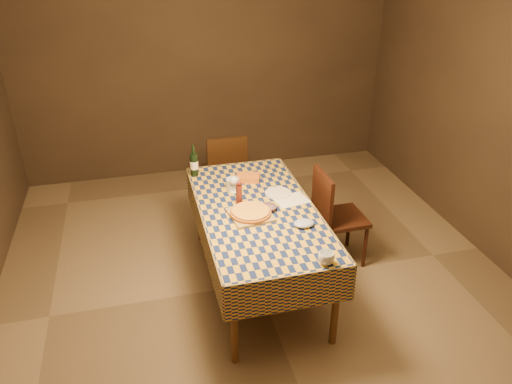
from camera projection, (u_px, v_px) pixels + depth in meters
room at (258, 143)px, 3.82m from camera, size 5.00×5.10×2.70m
dining_table at (257, 217)px, 4.13m from camera, size 0.94×1.84×0.77m
cutting_board at (251, 215)px, 3.98m from camera, size 0.36×0.36×0.02m
pizza at (251, 212)px, 3.97m from camera, size 0.35×0.35×0.03m
pepper_mill at (239, 194)px, 4.10m from camera, size 0.06×0.06×0.22m
bowl at (269, 208)px, 4.06m from camera, size 0.17×0.17×0.04m
wine_glass at (234, 181)px, 4.29m from camera, size 0.08×0.08×0.15m
wine_bottle at (194, 164)px, 4.59m from camera, size 0.09×0.09×0.30m
deli_tub at (233, 184)px, 4.38m from camera, size 0.13×0.13×0.10m
takeout_container at (248, 178)px, 4.54m from camera, size 0.24×0.20×0.05m
white_plate at (278, 193)px, 4.31m from camera, size 0.25×0.25×0.01m
tumbler at (326, 258)px, 3.41m from camera, size 0.12×0.12×0.09m
flour_patch at (291, 200)px, 4.22m from camera, size 0.31×0.26×0.00m
flour_bag at (304, 223)px, 3.85m from camera, size 0.19×0.16×0.05m
chair_far at (226, 170)px, 5.32m from camera, size 0.43×0.44×0.93m
chair_right at (333, 212)px, 4.53m from camera, size 0.43×0.43×0.93m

